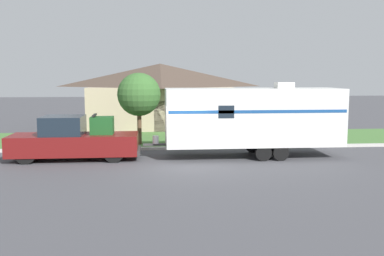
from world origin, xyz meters
name	(u,v)px	position (x,y,z in m)	size (l,w,h in m)	color
ground_plane	(180,164)	(0.00, 0.00, 0.00)	(120.00, 120.00, 0.00)	#47474C
curb_strip	(176,148)	(0.00, 3.75, 0.07)	(80.00, 0.30, 0.14)	beige
lawn_strip	(173,139)	(0.00, 7.40, 0.01)	(80.00, 7.00, 0.03)	#477538
house_across_street	(160,94)	(-0.60, 14.48, 2.45)	(10.96, 8.31, 4.72)	tan
pickup_truck	(74,140)	(-4.78, 1.46, 0.90)	(5.85, 1.97, 2.09)	black
travel_trailer	(253,117)	(3.52, 1.46, 1.90)	(9.25, 2.45, 3.51)	black
mailbox	(313,126)	(7.58, 4.37, 1.05)	(0.48, 0.20, 1.37)	brown
tree_in_yard	(139,95)	(-1.92, 5.50, 2.78)	(2.38, 2.38, 3.99)	brown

